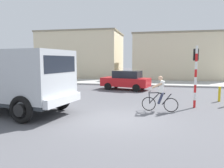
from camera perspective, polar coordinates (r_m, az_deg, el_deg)
ground_plane at (r=9.00m, az=1.75°, el=-9.46°), size 120.00×120.00×0.00m
sidewalk_far at (r=22.95m, az=8.14°, el=0.33°), size 80.00×5.00×0.16m
truck_foreground at (r=10.85m, az=-24.62°, el=1.62°), size 5.76×3.50×2.90m
cyclist at (r=10.47m, az=12.81°, el=-2.55°), size 1.73×0.50×1.72m
traffic_light_pole at (r=11.79m, az=21.55°, el=4.03°), size 0.24×0.43×3.20m
car_red_near at (r=17.93m, az=3.79°, el=1.08°), size 4.28×2.57×1.60m
bollard_far at (r=14.26m, az=26.88°, el=-2.43°), size 0.14×0.14×0.90m
building_corner_left at (r=31.54m, az=-8.05°, el=7.67°), size 11.24×7.39×6.44m
building_mid_block at (r=28.79m, az=17.31°, el=6.94°), size 11.32×6.44×5.79m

